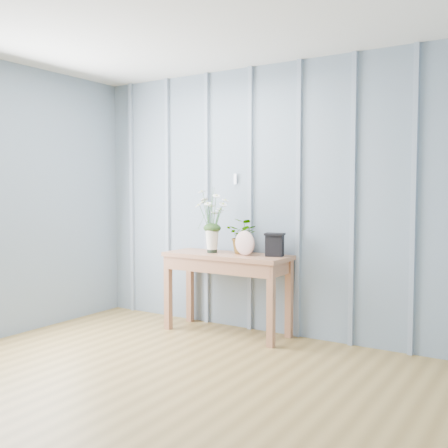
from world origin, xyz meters
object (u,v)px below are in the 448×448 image
Objects in this scene: sideboard at (227,266)px; carved_box at (275,244)px; daisy_vase at (212,213)px; felt_disc_vessel at (245,243)px.

carved_box is at bearing 7.60° from sideboard.
felt_disc_vessel is (0.37, -0.02, -0.27)m from daisy_vase.
sideboard is at bearing 2.07° from daisy_vase.
sideboard is at bearing -172.40° from carved_box.
carved_box is (0.26, 0.09, -0.01)m from felt_disc_vessel.
felt_disc_vessel reaches higher than sideboard.
carved_box is at bearing 29.43° from felt_disc_vessel.
felt_disc_vessel is 1.08× the size of carved_box.
daisy_vase reaches higher than carved_box.
daisy_vase is 2.90× the size of carved_box.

